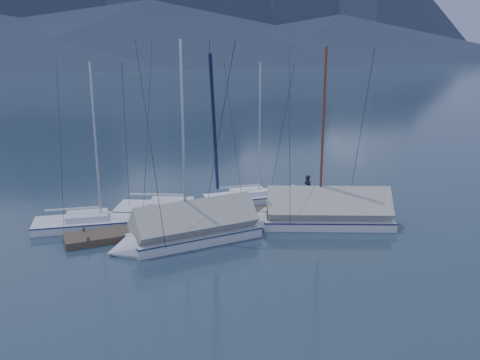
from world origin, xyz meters
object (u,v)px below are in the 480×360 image
object	(u,v)px
sailboat_covered_far	(183,232)
sailboat_open_right	(266,197)
sailboat_covered_near	(316,215)
person	(308,188)
sailboat_open_left	(111,222)
sailboat_open_mid	(195,212)

from	to	relation	value
sailboat_covered_far	sailboat_open_right	bearing A→B (deg)	33.96
sailboat_covered_near	person	size ratio (longest dim) A/B	6.45
sailboat_open_left	sailboat_open_mid	distance (m)	4.53
sailboat_open_left	sailboat_open_mid	size ratio (longest dim) A/B	0.89
sailboat_covered_near	sailboat_covered_far	world-z (taller)	sailboat_covered_far
sailboat_open_left	sailboat_covered_near	bearing A→B (deg)	-23.90
sailboat_open_mid	sailboat_open_right	size ratio (longest dim) A/B	1.15
sailboat_open_right	sailboat_covered_near	size ratio (longest dim) A/B	0.89
sailboat_open_mid	sailboat_covered_far	xyz separation A→B (m)	(-1.85, -3.55, 0.32)
sailboat_open_right	sailboat_covered_far	size ratio (longest dim) A/B	0.87
sailboat_covered_near	sailboat_open_mid	bearing A→B (deg)	142.57
sailboat_covered_near	sailboat_covered_far	distance (m)	7.12
sailboat_open_right	person	xyz separation A→B (m)	(1.52, -2.25, 0.96)
sailboat_open_mid	person	bearing A→B (deg)	-10.84
sailboat_open_right	sailboat_covered_far	bearing A→B (deg)	-146.04
sailboat_open_left	sailboat_covered_near	size ratio (longest dim) A/B	0.91
sailboat_covered_far	person	xyz separation A→B (m)	(8.30, 2.31, 0.62)
sailboat_open_mid	sailboat_covered_far	size ratio (longest dim) A/B	1.00
person	sailboat_covered_far	bearing A→B (deg)	96.32
sailboat_open_mid	sailboat_covered_far	bearing A→B (deg)	-117.57
sailboat_covered_far	sailboat_open_left	bearing A→B (deg)	124.64
sailboat_open_left	sailboat_open_right	world-z (taller)	sailboat_open_left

